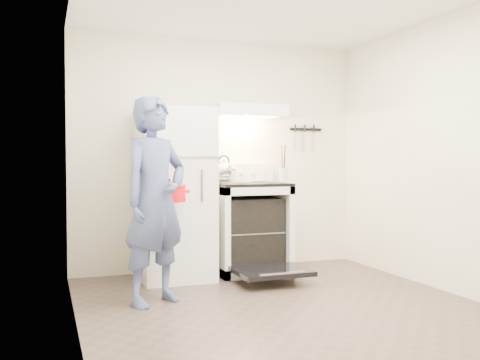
# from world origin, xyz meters

# --- Properties ---
(floor) EXTENTS (3.60, 3.60, 0.00)m
(floor) POSITION_xyz_m (0.00, 0.00, 0.00)
(floor) COLOR #4D3E36
(floor) RESTS_ON ground
(back_wall) EXTENTS (3.20, 0.02, 2.50)m
(back_wall) POSITION_xyz_m (0.00, 1.80, 1.25)
(back_wall) COLOR white
(back_wall) RESTS_ON ground
(refrigerator) EXTENTS (0.70, 0.70, 1.70)m
(refrigerator) POSITION_xyz_m (-0.58, 1.45, 0.85)
(refrigerator) COLOR white
(refrigerator) RESTS_ON floor
(stove_body) EXTENTS (0.76, 0.65, 0.92)m
(stove_body) POSITION_xyz_m (0.23, 1.48, 0.46)
(stove_body) COLOR white
(stove_body) RESTS_ON floor
(cooktop) EXTENTS (0.76, 0.65, 0.03)m
(cooktop) POSITION_xyz_m (0.23, 1.48, 0.94)
(cooktop) COLOR black
(cooktop) RESTS_ON stove_body
(backsplash) EXTENTS (0.76, 0.07, 0.20)m
(backsplash) POSITION_xyz_m (0.23, 1.76, 1.05)
(backsplash) COLOR white
(backsplash) RESTS_ON cooktop
(oven_door) EXTENTS (0.70, 0.54, 0.04)m
(oven_door) POSITION_xyz_m (0.23, 0.88, 0.12)
(oven_door) COLOR black
(oven_door) RESTS_ON floor
(oven_rack) EXTENTS (0.60, 0.52, 0.01)m
(oven_rack) POSITION_xyz_m (0.23, 1.48, 0.44)
(oven_rack) COLOR gray
(oven_rack) RESTS_ON stove_body
(range_hood) EXTENTS (0.76, 0.50, 0.12)m
(range_hood) POSITION_xyz_m (0.23, 1.55, 1.71)
(range_hood) COLOR white
(range_hood) RESTS_ON back_wall
(knife_strip) EXTENTS (0.40, 0.02, 0.03)m
(knife_strip) POSITION_xyz_m (1.05, 1.79, 1.55)
(knife_strip) COLOR black
(knife_strip) RESTS_ON back_wall
(pizza_stone) EXTENTS (0.31, 0.31, 0.02)m
(pizza_stone) POSITION_xyz_m (0.25, 1.48, 0.45)
(pizza_stone) COLOR #8E6A4C
(pizza_stone) RESTS_ON oven_rack
(tea_kettle) EXTENTS (0.24, 0.20, 0.29)m
(tea_kettle) POSITION_xyz_m (0.02, 1.69, 1.10)
(tea_kettle) COLOR #BABABF
(tea_kettle) RESTS_ON cooktop
(utensil_jar) EXTENTS (0.10, 0.10, 0.13)m
(utensil_jar) POSITION_xyz_m (0.55, 1.31, 1.05)
(utensil_jar) COLOR silver
(utensil_jar) RESTS_ON cooktop
(person) EXTENTS (0.75, 0.67, 1.72)m
(person) POSITION_xyz_m (-0.95, 0.58, 0.86)
(person) COLOR navy
(person) RESTS_ON floor
(dutch_oven) EXTENTS (0.37, 0.30, 0.24)m
(dutch_oven) POSITION_xyz_m (-0.76, 0.92, 0.89)
(dutch_oven) COLOR red
(dutch_oven) RESTS_ON person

